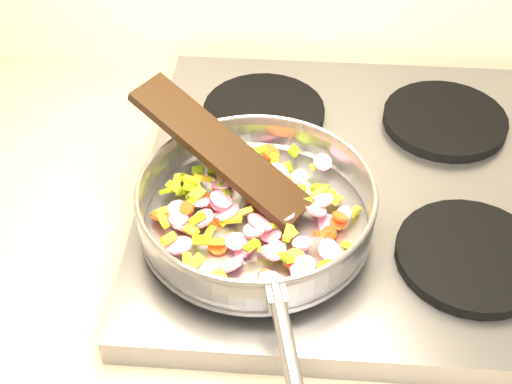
{
  "coord_description": "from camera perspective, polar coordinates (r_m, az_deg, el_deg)",
  "views": [
    {
      "loc": [
        -0.79,
        0.91,
        1.62
      ],
      "look_at": [
        -0.83,
        1.55,
        1.01
      ],
      "focal_mm": 50.0,
      "sensor_mm": 36.0,
      "label": 1
    }
  ],
  "objects": [
    {
      "name": "grate_fl",
      "position": [
        0.91,
        -0.54,
        -4.16
      ],
      "size": [
        0.19,
        0.19,
        0.02
      ],
      "primitive_type": "cylinder",
      "color": "black",
      "rests_on": "cooktop"
    },
    {
      "name": "wooden_spatula",
      "position": [
        0.93,
        -2.88,
        3.44
      ],
      "size": [
        0.25,
        0.19,
        0.11
      ],
      "primitive_type": "cube",
      "rotation": [
        0.0,
        -0.36,
        2.59
      ],
      "color": "black",
      "rests_on": "saute_pan"
    },
    {
      "name": "grate_bl",
      "position": [
        1.12,
        0.64,
        6.44
      ],
      "size": [
        0.19,
        0.19,
        0.02
      ],
      "primitive_type": "cylinder",
      "color": "black",
      "rests_on": "cooktop"
    },
    {
      "name": "saute_pan",
      "position": [
        0.9,
        0.02,
        -1.09
      ],
      "size": [
        0.35,
        0.51,
        0.06
      ],
      "rotation": [
        0.0,
        0.0,
        0.21
      ],
      "color": "#9E9EA5",
      "rests_on": "grate_fl"
    },
    {
      "name": "grate_fr",
      "position": [
        0.94,
        16.82,
        -4.93
      ],
      "size": [
        0.19,
        0.19,
        0.02
      ],
      "primitive_type": "cylinder",
      "color": "black",
      "rests_on": "cooktop"
    },
    {
      "name": "grate_br",
      "position": [
        1.14,
        14.87,
        5.6
      ],
      "size": [
        0.19,
        0.19,
        0.02
      ],
      "primitive_type": "cylinder",
      "color": "black",
      "rests_on": "cooktop"
    },
    {
      "name": "vegetable_heap",
      "position": [
        0.91,
        -0.33,
        -1.57
      ],
      "size": [
        0.27,
        0.28,
        0.05
      ],
      "color": "#D91561",
      "rests_on": "saute_pan"
    },
    {
      "name": "cooktop",
      "position": [
        1.03,
        7.87,
        0.12
      ],
      "size": [
        0.6,
        0.6,
        0.04
      ],
      "primitive_type": "cube",
      "color": "#939399",
      "rests_on": "counter_top"
    }
  ]
}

